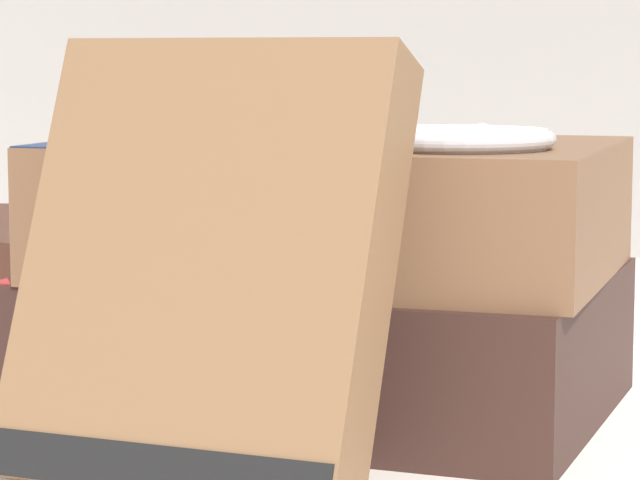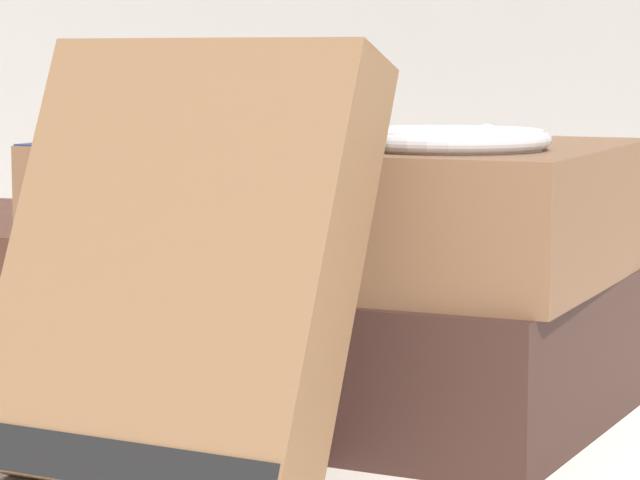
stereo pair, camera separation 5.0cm
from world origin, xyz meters
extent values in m
plane|color=silver|center=(0.00, 0.00, 0.00)|extent=(3.00, 3.00, 0.00)
cube|color=#331E19|center=(-0.02, 0.04, 0.02)|extent=(0.18, 0.14, 0.05)
cube|color=#B22323|center=(-0.10, 0.03, 0.02)|extent=(0.02, 0.13, 0.05)
cube|color=brown|center=(-0.01, 0.03, 0.07)|extent=(0.18, 0.14, 0.04)
cube|color=navy|center=(-0.09, 0.03, 0.07)|extent=(0.02, 0.12, 0.04)
cube|color=brown|center=(-0.01, -0.07, 0.06)|extent=(0.10, 0.07, 0.12)
cube|color=black|center=(-0.01, -0.09, 0.01)|extent=(0.10, 0.03, 0.02)
cylinder|color=white|center=(0.03, 0.02, 0.09)|extent=(0.06, 0.06, 0.01)
torus|color=#B2B2B7|center=(0.03, 0.02, 0.09)|extent=(0.06, 0.06, 0.01)
sphere|color=#B2B2B7|center=(0.03, 0.04, 0.09)|extent=(0.01, 0.01, 0.01)
camera|label=1|loc=(0.16, -0.42, 0.12)|focal=85.00mm
camera|label=2|loc=(0.21, -0.40, 0.12)|focal=85.00mm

